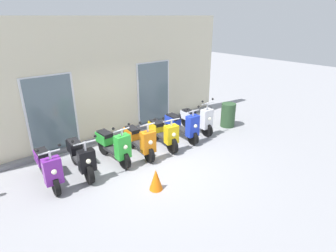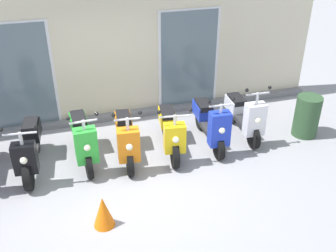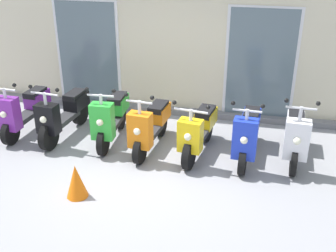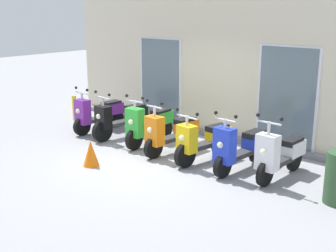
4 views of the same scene
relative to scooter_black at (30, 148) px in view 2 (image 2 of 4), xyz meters
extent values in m
plane|color=#939399|center=(1.71, -0.86, -0.46)|extent=(40.00, 40.00, 0.00)
cube|color=beige|center=(1.71, 1.71, 1.43)|extent=(9.59, 0.30, 3.77)
cube|color=slate|center=(1.71, 1.46, -0.40)|extent=(9.59, 0.20, 0.12)
cube|color=silver|center=(-0.08, 1.54, 0.69)|extent=(1.40, 0.04, 2.30)
cube|color=slate|center=(-0.08, 1.52, 0.69)|extent=(1.28, 0.02, 2.22)
cube|color=silver|center=(3.50, 1.54, 0.69)|extent=(1.40, 0.04, 2.30)
cube|color=slate|center=(3.50, 1.52, 0.69)|extent=(1.28, 0.02, 2.22)
cylinder|color=black|center=(-0.06, -0.56, -0.20)|extent=(0.17, 0.52, 0.51)
cylinder|color=black|center=(0.06, 0.58, -0.20)|extent=(0.17, 0.52, 0.51)
cube|color=#2D2D30|center=(0.00, 0.01, -0.10)|extent=(0.33, 0.73, 0.09)
cube|color=black|center=(-0.05, -0.52, 0.13)|extent=(0.40, 0.28, 0.53)
sphere|color=#F2EFCC|center=(-0.06, -0.65, 0.17)|extent=(0.12, 0.12, 0.12)
cube|color=black|center=(0.05, 0.48, 0.08)|extent=(0.35, 0.55, 0.28)
cube|color=black|center=(0.04, 0.44, 0.22)|extent=(0.31, 0.50, 0.11)
cylinder|color=silver|center=(-0.05, -0.52, 0.49)|extent=(0.06, 0.06, 0.24)
cylinder|color=silver|center=(-0.05, -0.52, 0.59)|extent=(0.52, 0.09, 0.04)
sphere|color=black|center=(0.21, -0.55, 0.69)|extent=(0.07, 0.07, 0.07)
sphere|color=black|center=(-0.31, -0.49, 0.69)|extent=(0.07, 0.07, 0.07)
cylinder|color=black|center=(0.95, -0.53, -0.22)|extent=(0.12, 0.48, 0.48)
cylinder|color=black|center=(0.91, 0.55, -0.22)|extent=(0.12, 0.48, 0.48)
cube|color=#2D2D30|center=(0.93, 0.01, -0.12)|extent=(0.28, 0.68, 0.09)
cube|color=green|center=(0.95, -0.49, 0.16)|extent=(0.39, 0.25, 0.64)
sphere|color=#F2EFCC|center=(0.96, -0.62, 0.20)|extent=(0.12, 0.12, 0.12)
cube|color=green|center=(0.92, 0.45, 0.10)|extent=(0.32, 0.53, 0.28)
cube|color=black|center=(0.92, 0.41, 0.24)|extent=(0.28, 0.49, 0.11)
cylinder|color=silver|center=(0.95, -0.49, 0.56)|extent=(0.06, 0.06, 0.19)
cylinder|color=silver|center=(0.95, -0.49, 0.63)|extent=(0.46, 0.05, 0.04)
sphere|color=black|center=(1.18, -0.48, 0.73)|extent=(0.07, 0.07, 0.07)
sphere|color=black|center=(0.72, -0.50, 0.73)|extent=(0.07, 0.07, 0.07)
cylinder|color=black|center=(1.65, -0.67, -0.23)|extent=(0.15, 0.46, 0.45)
cylinder|color=black|center=(1.76, 0.42, -0.23)|extent=(0.15, 0.46, 0.45)
cube|color=#2D2D30|center=(1.71, -0.13, -0.13)|extent=(0.33, 0.70, 0.09)
cube|color=orange|center=(1.66, -0.63, 0.13)|extent=(0.40, 0.28, 0.61)
sphere|color=#F2EFCC|center=(1.65, -0.76, 0.17)|extent=(0.12, 0.12, 0.12)
cube|color=orange|center=(1.75, 0.32, 0.05)|extent=(0.35, 0.55, 0.28)
cube|color=black|center=(1.75, 0.28, 0.19)|extent=(0.31, 0.50, 0.11)
cylinder|color=silver|center=(1.66, -0.63, 0.54)|extent=(0.06, 0.06, 0.24)
cylinder|color=silver|center=(1.66, -0.63, 0.64)|extent=(0.44, 0.08, 0.04)
sphere|color=black|center=(1.88, -0.65, 0.74)|extent=(0.07, 0.07, 0.07)
sphere|color=black|center=(1.44, -0.61, 0.74)|extent=(0.07, 0.07, 0.07)
cylinder|color=black|center=(2.49, -0.66, -0.21)|extent=(0.19, 0.51, 0.50)
cylinder|color=black|center=(2.64, 0.38, -0.21)|extent=(0.19, 0.51, 0.50)
cube|color=#2D2D30|center=(2.56, -0.14, -0.11)|extent=(0.35, 0.69, 0.09)
cube|color=yellow|center=(2.49, -0.62, 0.12)|extent=(0.41, 0.29, 0.54)
sphere|color=#F2EFCC|center=(2.48, -0.75, 0.16)|extent=(0.12, 0.12, 0.12)
cube|color=yellow|center=(2.63, 0.28, 0.04)|extent=(0.37, 0.56, 0.28)
cube|color=black|center=(2.62, 0.25, 0.18)|extent=(0.33, 0.51, 0.11)
cylinder|color=silver|center=(2.49, -0.62, 0.48)|extent=(0.06, 0.06, 0.21)
cylinder|color=silver|center=(2.49, -0.62, 0.56)|extent=(0.55, 0.11, 0.04)
sphere|color=black|center=(2.77, -0.66, 0.66)|extent=(0.07, 0.07, 0.07)
sphere|color=black|center=(2.22, -0.58, 0.66)|extent=(0.07, 0.07, 0.07)
cylinder|color=black|center=(3.36, -0.65, -0.24)|extent=(0.14, 0.45, 0.44)
cylinder|color=black|center=(3.43, 0.50, -0.24)|extent=(0.14, 0.45, 0.44)
cube|color=#2D2D30|center=(3.40, -0.08, -0.14)|extent=(0.31, 0.73, 0.09)
cube|color=#1E38C6|center=(3.36, -0.61, 0.16)|extent=(0.39, 0.26, 0.66)
sphere|color=#F2EFCC|center=(3.35, -0.74, 0.20)|extent=(0.12, 0.12, 0.12)
cube|color=#1E38C6|center=(3.43, 0.40, 0.04)|extent=(0.33, 0.54, 0.28)
cube|color=black|center=(3.42, 0.36, 0.18)|extent=(0.29, 0.50, 0.11)
cylinder|color=silver|center=(3.36, -0.61, 0.56)|extent=(0.06, 0.06, 0.19)
cylinder|color=silver|center=(3.36, -0.61, 0.64)|extent=(0.45, 0.06, 0.04)
sphere|color=black|center=(3.58, -0.62, 0.74)|extent=(0.07, 0.07, 0.07)
sphere|color=black|center=(3.14, -0.59, 0.74)|extent=(0.07, 0.07, 0.07)
cylinder|color=black|center=(4.15, -0.50, -0.22)|extent=(0.12, 0.47, 0.46)
cylinder|color=black|center=(4.20, 0.56, -0.22)|extent=(0.12, 0.47, 0.46)
cube|color=#2D2D30|center=(4.18, 0.03, -0.12)|extent=(0.29, 0.67, 0.09)
cube|color=white|center=(4.16, -0.46, 0.16)|extent=(0.39, 0.26, 0.65)
sphere|color=#F2EFCC|center=(4.15, -0.59, 0.20)|extent=(0.12, 0.12, 0.12)
cube|color=white|center=(4.20, 0.46, 0.02)|extent=(0.32, 0.53, 0.28)
cube|color=black|center=(4.20, 0.42, 0.16)|extent=(0.28, 0.49, 0.11)
cylinder|color=silver|center=(4.16, -0.46, 0.59)|extent=(0.06, 0.06, 0.25)
cylinder|color=silver|center=(4.16, -0.46, 0.69)|extent=(0.46, 0.06, 0.04)
sphere|color=black|center=(4.38, -0.48, 0.79)|extent=(0.07, 0.07, 0.07)
sphere|color=black|center=(3.93, -0.45, 0.79)|extent=(0.07, 0.07, 0.07)
cylinder|color=#2D4C2D|center=(5.41, -0.36, -0.03)|extent=(0.51, 0.51, 0.86)
cone|color=orange|center=(1.01, -1.81, -0.20)|extent=(0.32, 0.32, 0.52)
camera|label=1|loc=(-2.24, -6.14, 3.31)|focal=29.40mm
camera|label=2|loc=(0.64, -6.34, 3.81)|focal=42.33mm
camera|label=3|loc=(3.45, -6.62, 3.21)|focal=45.16mm
camera|label=4|loc=(7.63, -7.24, 2.62)|focal=47.83mm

